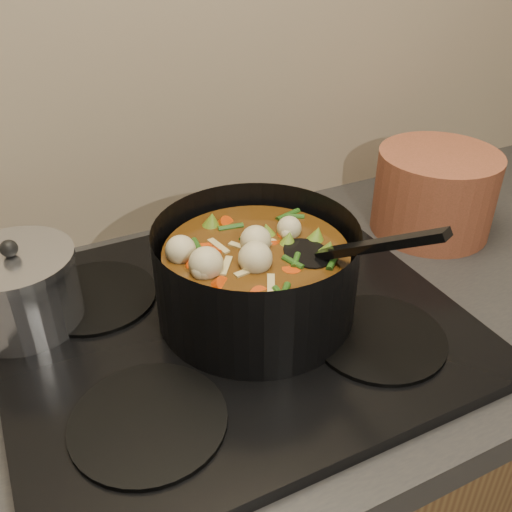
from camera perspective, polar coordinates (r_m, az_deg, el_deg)
name	(u,v)px	position (r m, az deg, el deg)	size (l,w,h in m)	color
stovetop	(230,322)	(0.81, -2.58, -6.63)	(0.62, 0.54, 0.03)	black
stockpot	(256,275)	(0.78, 0.05, -1.93)	(0.33, 0.37, 0.20)	black
saucepan	(20,289)	(0.83, -22.52, -3.07)	(0.16, 0.16, 0.13)	silver
terracotta_crock	(434,192)	(1.07, 17.40, 6.11)	(0.21, 0.21, 0.15)	brown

